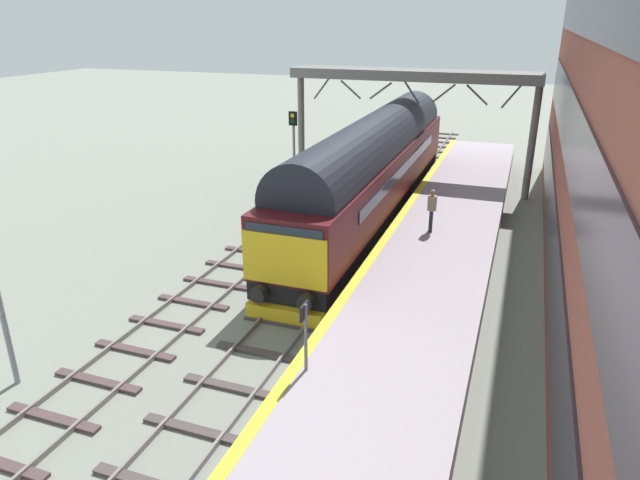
{
  "coord_description": "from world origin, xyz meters",
  "views": [
    {
      "loc": [
        6.1,
        -16.14,
        8.58
      ],
      "look_at": [
        0.2,
        0.21,
        1.76
      ],
      "focal_mm": 31.9,
      "sensor_mm": 36.0,
      "label": 1
    }
  ],
  "objects_px": {
    "platform_number_sign": "(305,326)",
    "waiting_passenger": "(432,207)",
    "signal_post_far": "(294,141)",
    "diesel_locomotive": "(373,166)"
  },
  "relations": [
    {
      "from": "diesel_locomotive",
      "to": "signal_post_far",
      "type": "relative_size",
      "value": 4.96
    },
    {
      "from": "signal_post_far",
      "to": "platform_number_sign",
      "type": "distance_m",
      "value": 18.27
    },
    {
      "from": "platform_number_sign",
      "to": "waiting_passenger",
      "type": "distance_m",
      "value": 10.16
    },
    {
      "from": "diesel_locomotive",
      "to": "signal_post_far",
      "type": "distance_m",
      "value": 6.12
    },
    {
      "from": "diesel_locomotive",
      "to": "signal_post_far",
      "type": "height_order",
      "value": "diesel_locomotive"
    },
    {
      "from": "signal_post_far",
      "to": "waiting_passenger",
      "type": "height_order",
      "value": "signal_post_far"
    },
    {
      "from": "platform_number_sign",
      "to": "diesel_locomotive",
      "type": "bearing_deg",
      "value": 98.48
    },
    {
      "from": "signal_post_far",
      "to": "waiting_passenger",
      "type": "relative_size",
      "value": 2.51
    },
    {
      "from": "platform_number_sign",
      "to": "waiting_passenger",
      "type": "bearing_deg",
      "value": 83.41
    },
    {
      "from": "signal_post_far",
      "to": "platform_number_sign",
      "type": "height_order",
      "value": "signal_post_far"
    }
  ]
}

